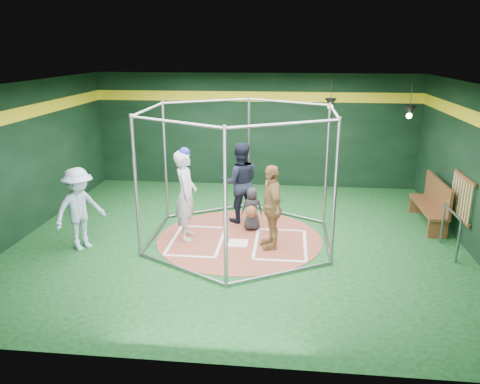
# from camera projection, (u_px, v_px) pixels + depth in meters

# --- Properties ---
(room_shell) EXTENTS (10.10, 9.10, 3.53)m
(room_shell) POSITION_uv_depth(u_px,v_px,m) (240.00, 165.00, 10.31)
(room_shell) COLOR #0D3A14
(room_shell) RESTS_ON ground
(clay_disc) EXTENTS (3.80, 3.80, 0.01)m
(clay_disc) POSITION_uv_depth(u_px,v_px,m) (240.00, 238.00, 10.82)
(clay_disc) COLOR brown
(clay_disc) RESTS_ON ground
(home_plate) EXTENTS (0.43, 0.43, 0.01)m
(home_plate) POSITION_uv_depth(u_px,v_px,m) (238.00, 243.00, 10.53)
(home_plate) COLOR white
(home_plate) RESTS_ON clay_disc
(batter_box_left) EXTENTS (1.17, 1.77, 0.01)m
(batter_box_left) POSITION_uv_depth(u_px,v_px,m) (197.00, 240.00, 10.68)
(batter_box_left) COLOR white
(batter_box_left) RESTS_ON clay_disc
(batter_box_right) EXTENTS (1.17, 1.77, 0.01)m
(batter_box_right) POSITION_uv_depth(u_px,v_px,m) (280.00, 244.00, 10.48)
(batter_box_right) COLOR white
(batter_box_right) RESTS_ON clay_disc
(batting_cage) EXTENTS (4.05, 4.67, 3.00)m
(batting_cage) POSITION_uv_depth(u_px,v_px,m) (240.00, 176.00, 10.38)
(batting_cage) COLOR gray
(batting_cage) RESTS_ON ground
(bat_rack) EXTENTS (0.07, 1.25, 0.98)m
(bat_rack) POSITION_uv_depth(u_px,v_px,m) (462.00, 197.00, 10.39)
(bat_rack) COLOR brown
(bat_rack) RESTS_ON room_shell
(pendant_lamp_near) EXTENTS (0.34, 0.34, 0.90)m
(pendant_lamp_near) POSITION_uv_depth(u_px,v_px,m) (331.00, 103.00, 13.20)
(pendant_lamp_near) COLOR black
(pendant_lamp_near) RESTS_ON room_shell
(pendant_lamp_far) EXTENTS (0.34, 0.34, 0.90)m
(pendant_lamp_far) POSITION_uv_depth(u_px,v_px,m) (410.00, 111.00, 11.50)
(pendant_lamp_far) COLOR black
(pendant_lamp_far) RESTS_ON room_shell
(batter_figure) EXTENTS (0.60, 0.82, 2.13)m
(batter_figure) POSITION_uv_depth(u_px,v_px,m) (186.00, 194.00, 10.54)
(batter_figure) COLOR #BBBCC2
(batter_figure) RESTS_ON clay_disc
(visitor_leopard) EXTENTS (0.75, 1.17, 1.86)m
(visitor_leopard) POSITION_uv_depth(u_px,v_px,m) (271.00, 207.00, 10.09)
(visitor_leopard) COLOR tan
(visitor_leopard) RESTS_ON clay_disc
(catcher_figure) EXTENTS (0.57, 0.60, 1.05)m
(catcher_figure) POSITION_uv_depth(u_px,v_px,m) (252.00, 209.00, 11.17)
(catcher_figure) COLOR black
(catcher_figure) RESTS_ON clay_disc
(umpire) EXTENTS (1.13, 0.97, 2.02)m
(umpire) POSITION_uv_depth(u_px,v_px,m) (240.00, 183.00, 11.62)
(umpire) COLOR black
(umpire) RESTS_ON clay_disc
(bystander_blue) EXTENTS (1.23, 1.35, 1.82)m
(bystander_blue) POSITION_uv_depth(u_px,v_px,m) (79.00, 209.00, 10.05)
(bystander_blue) COLOR #9DB6CF
(bystander_blue) RESTS_ON ground
(dugout_bench) EXTENTS (0.46, 1.99, 1.16)m
(dugout_bench) POSITION_uv_depth(u_px,v_px,m) (433.00, 202.00, 11.52)
(dugout_bench) COLOR brown
(dugout_bench) RESTS_ON ground
(steel_railing) EXTENTS (0.05, 1.09, 0.94)m
(steel_railing) POSITION_uv_depth(u_px,v_px,m) (451.00, 225.00, 9.91)
(steel_railing) COLOR slate
(steel_railing) RESTS_ON ground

